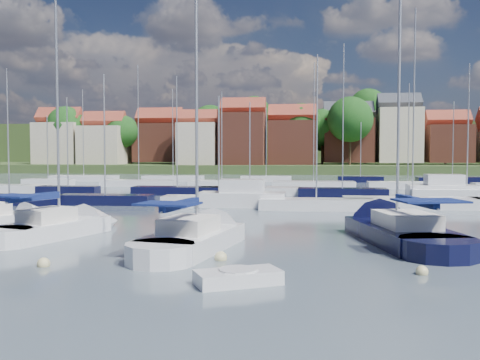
# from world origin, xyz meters

# --- Properties ---
(ground) EXTENTS (260.00, 260.00, 0.00)m
(ground) POSITION_xyz_m (0.00, 40.00, 0.00)
(ground) COLOR #4A5B64
(ground) RESTS_ON ground
(sailboat_left) EXTENTS (5.47, 10.11, 13.40)m
(sailboat_left) POSITION_xyz_m (-13.06, 4.46, 0.36)
(sailboat_left) COLOR silver
(sailboat_left) RESTS_ON ground
(sailboat_centre) EXTENTS (4.78, 11.03, 14.57)m
(sailboat_centre) POSITION_xyz_m (-5.09, 1.99, 0.36)
(sailboat_centre) COLOR silver
(sailboat_centre) RESTS_ON ground
(sailboat_navy) EXTENTS (5.95, 13.04, 17.43)m
(sailboat_navy) POSITION_xyz_m (4.13, 5.57, 0.35)
(sailboat_navy) COLOR black
(sailboat_navy) RESTS_ON ground
(sailboat_far) EXTENTS (6.14, 9.14, 12.08)m
(sailboat_far) POSITION_xyz_m (-17.75, 6.37, 0.34)
(sailboat_far) COLOR silver
(sailboat_far) RESTS_ON ground
(tender) EXTENTS (3.14, 2.46, 0.61)m
(tender) POSITION_xyz_m (-2.47, -5.32, 0.24)
(tender) COLOR silver
(tender) RESTS_ON ground
(buoy_b) EXTENTS (0.50, 0.50, 0.50)m
(buoy_b) POSITION_xyz_m (-10.36, -3.44, 0.00)
(buoy_b) COLOR beige
(buoy_b) RESTS_ON ground
(buoy_c) EXTENTS (0.53, 0.53, 0.53)m
(buoy_c) POSITION_xyz_m (-3.68, -1.39, 0.00)
(buoy_c) COLOR beige
(buoy_c) RESTS_ON ground
(buoy_d) EXTENTS (0.45, 0.45, 0.45)m
(buoy_d) POSITION_xyz_m (4.01, -3.06, 0.00)
(buoy_d) COLOR beige
(buoy_d) RESTS_ON ground
(buoy_e) EXTENTS (0.51, 0.51, 0.51)m
(buoy_e) POSITION_xyz_m (6.18, 6.09, 0.00)
(buoy_e) COLOR #D85914
(buoy_e) RESTS_ON ground
(marina_field) EXTENTS (79.62, 41.41, 15.93)m
(marina_field) POSITION_xyz_m (1.91, 35.15, 0.43)
(marina_field) COLOR silver
(marina_field) RESTS_ON ground
(far_shore_town) EXTENTS (212.46, 90.00, 22.27)m
(far_shore_town) POSITION_xyz_m (2.23, 132.67, 4.61)
(far_shore_town) COLOR #364C26
(far_shore_town) RESTS_ON ground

